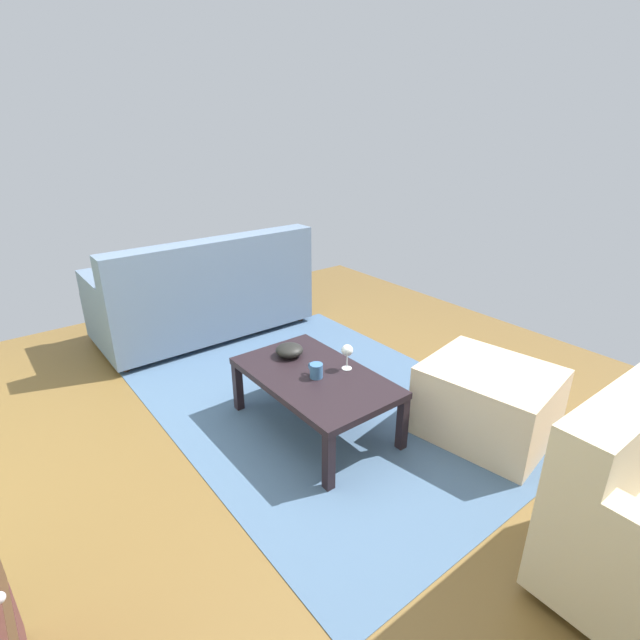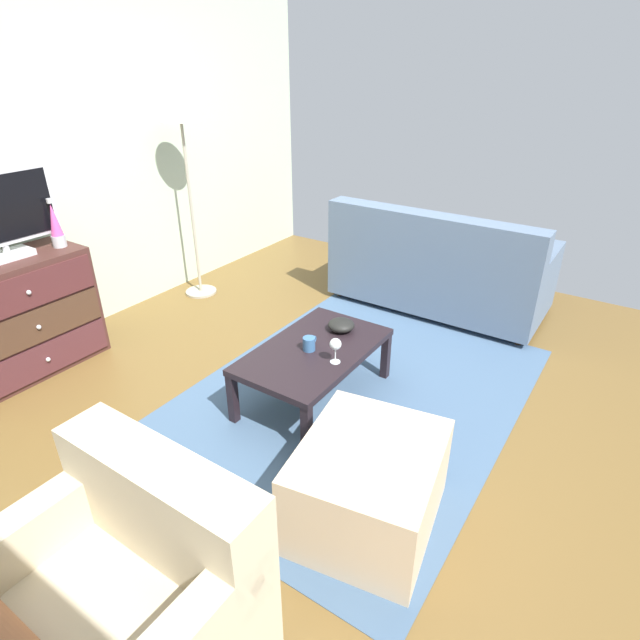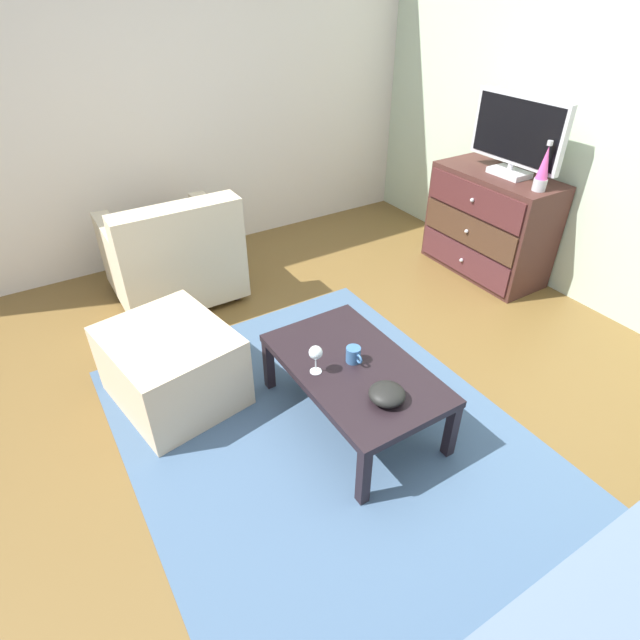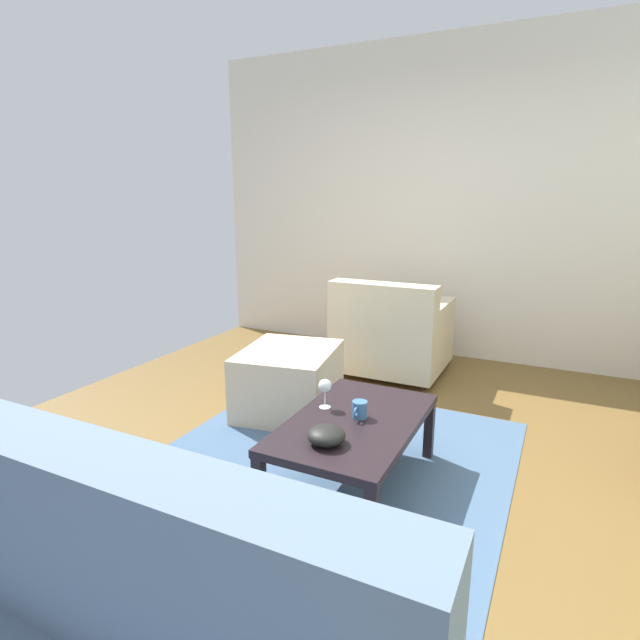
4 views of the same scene
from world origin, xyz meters
TOP-DOWN VIEW (x-y plane):
  - ground_plane at (0.00, 0.00)m, footprint 5.35×4.81m
  - wall_plain_left at (-2.43, 0.00)m, footprint 0.12×4.81m
  - area_rug at (0.20, -0.20)m, footprint 2.60×1.90m
  - dresser at (-0.76, 1.86)m, footprint 0.95×0.49m
  - tv at (-0.70, 1.88)m, footprint 0.75×0.18m
  - lava_lamp at (-0.39, 1.81)m, footprint 0.09×0.09m
  - coffee_table at (0.05, 0.01)m, footprint 0.99×0.59m
  - wine_glass at (-0.01, -0.19)m, footprint 0.07×0.07m
  - mug at (0.02, 0.02)m, footprint 0.11×0.08m
  - bowl_decorative at (0.34, -0.01)m, footprint 0.17×0.17m
  - armchair at (-1.68, -0.37)m, footprint 0.80×0.85m
  - ottoman at (-0.62, -0.75)m, footprint 0.79×0.71m

SIDE VIEW (x-z plane):
  - ground_plane at x=0.00m, z-range -0.05..0.00m
  - area_rug at x=0.20m, z-range 0.00..0.01m
  - ottoman at x=-0.62m, z-range 0.00..0.44m
  - coffee_table at x=0.05m, z-range 0.14..0.51m
  - armchair at x=-1.68m, z-range -0.06..0.73m
  - dresser at x=-0.76m, z-range 0.00..0.80m
  - bowl_decorative at x=0.34m, z-range 0.37..0.45m
  - mug at x=0.02m, z-range 0.37..0.45m
  - wine_glass at x=-0.01m, z-range 0.41..0.56m
  - lava_lamp at x=-0.39m, z-range 0.78..1.11m
  - tv at x=-0.70m, z-range 0.82..1.36m
  - wall_plain_left at x=-2.43m, z-range 0.00..2.77m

